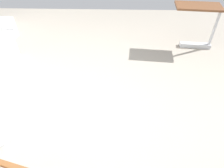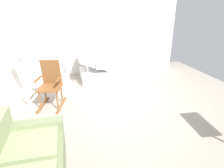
{
  "view_description": "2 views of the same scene",
  "coord_description": "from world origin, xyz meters",
  "px_view_note": "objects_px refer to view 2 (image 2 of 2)",
  "views": [
    {
      "loc": [
        -0.23,
        2.16,
        2.2
      ],
      "look_at": [
        -0.19,
        0.62,
        0.83
      ],
      "focal_mm": 32.8,
      "sensor_mm": 36.0,
      "label": 1
    },
    {
      "loc": [
        -3.55,
        1.28,
        2.1
      ],
      "look_at": [
        -0.09,
        0.4,
        0.68
      ],
      "focal_mm": 30.58,
      "sensor_mm": 36.0,
      "label": 2
    }
  ],
  "objects_px": {
    "hospital_bed": "(112,70)",
    "rocking_chair": "(51,84)",
    "floor_lamp": "(20,54)",
    "iv_pole": "(88,82)"
  },
  "relations": [
    {
      "from": "hospital_bed",
      "to": "iv_pole",
      "type": "height_order",
      "value": "iv_pole"
    },
    {
      "from": "floor_lamp",
      "to": "iv_pole",
      "type": "height_order",
      "value": "iv_pole"
    },
    {
      "from": "floor_lamp",
      "to": "iv_pole",
      "type": "relative_size",
      "value": 0.88
    },
    {
      "from": "hospital_bed",
      "to": "rocking_chair",
      "type": "distance_m",
      "value": 2.26
    },
    {
      "from": "hospital_bed",
      "to": "rocking_chair",
      "type": "height_order",
      "value": "rocking_chair"
    },
    {
      "from": "hospital_bed",
      "to": "rocking_chair",
      "type": "bearing_deg",
      "value": 128.17
    },
    {
      "from": "iv_pole",
      "to": "floor_lamp",
      "type": "bearing_deg",
      "value": 115.14
    },
    {
      "from": "rocking_chair",
      "to": "iv_pole",
      "type": "xyz_separation_m",
      "value": [
        0.63,
        -0.92,
        -0.25
      ]
    },
    {
      "from": "rocking_chair",
      "to": "floor_lamp",
      "type": "xyz_separation_m",
      "value": [
        -0.05,
        0.52,
        0.72
      ]
    },
    {
      "from": "hospital_bed",
      "to": "iv_pole",
      "type": "xyz_separation_m",
      "value": [
        -0.76,
        0.84,
        -0.05
      ]
    }
  ]
}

